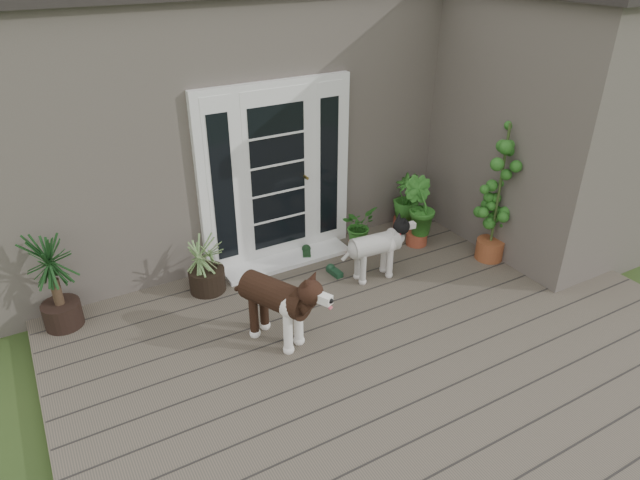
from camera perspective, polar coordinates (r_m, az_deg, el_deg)
deck at (r=5.63m, az=7.83°, el=-11.27°), size 6.20×4.60×0.12m
house_main at (r=8.35m, az=-9.52°, el=13.68°), size 7.40×4.00×3.10m
house_wing at (r=7.50m, az=21.74°, el=10.36°), size 1.60×2.40×3.10m
door_unit at (r=6.59m, az=-4.44°, el=6.67°), size 1.90×0.14×2.15m
door_step at (r=6.89m, az=-3.39°, el=-2.00°), size 1.60×0.40×0.05m
brindle_dog at (r=5.42m, az=-4.51°, el=-6.83°), size 0.76×1.01×0.78m
white_dog at (r=6.45m, az=5.56°, el=-1.37°), size 0.79×0.39×0.64m
spider_plant at (r=6.30m, az=-11.57°, el=-2.25°), size 0.86×0.86×0.71m
yucca at (r=6.12m, az=-25.38°, el=-3.88°), size 0.90×0.90×1.04m
herb_a at (r=6.96m, az=3.90°, el=0.61°), size 0.56×0.56×0.54m
herb_b at (r=7.23m, az=9.93°, el=1.97°), size 0.61×0.61×0.68m
herb_c at (r=7.60m, az=8.67°, el=3.32°), size 0.43×0.43×0.64m
sapling at (r=6.88m, az=17.71°, el=4.64°), size 0.63×0.63×1.77m
clog_left at (r=6.62m, az=1.49°, el=-3.19°), size 0.15×0.28×0.08m
clog_right at (r=6.99m, az=-1.37°, el=-1.31°), size 0.25×0.32×0.09m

